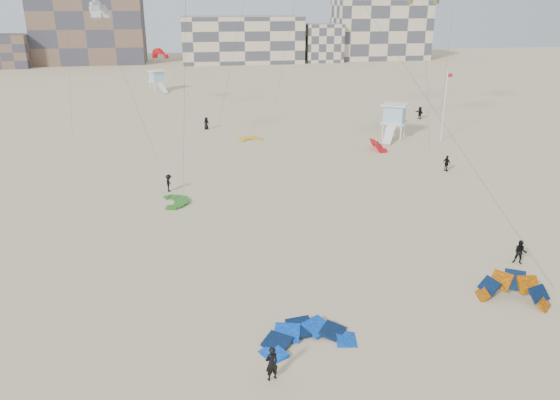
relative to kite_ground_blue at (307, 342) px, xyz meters
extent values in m
plane|color=#CCB088|center=(0.24, 0.39, 0.00)|extent=(320.00, 320.00, 0.00)
imported|color=black|center=(-2.25, -2.60, 0.88)|extent=(0.74, 0.59, 1.75)
imported|color=black|center=(15.79, 6.23, 0.84)|extent=(1.03, 0.98, 1.68)
imported|color=black|center=(-7.45, 24.89, 0.80)|extent=(0.73, 1.11, 1.61)
imported|color=black|center=(20.33, 26.43, 0.83)|extent=(0.73, 1.05, 1.65)
imported|color=black|center=(-3.00, 49.54, 0.82)|extent=(0.94, 0.77, 1.65)
imported|color=black|center=(27.98, 51.09, 0.89)|extent=(0.93, 1.73, 1.79)
cylinder|color=#3F3F3F|center=(-5.43, 21.01, 11.13)|extent=(1.52, 0.35, 20.26)
cylinder|color=#3F3F3F|center=(11.28, 16.51, 11.40)|extent=(6.97, 30.48, 20.83)
cylinder|color=#3F3F3F|center=(-10.93, 33.15, 8.22)|extent=(4.45, 2.70, 14.45)
cylinder|color=#3F3F3F|center=(1.27, 41.23, 14.91)|extent=(5.68, 11.06, 27.83)
cylinder|color=#3F3F3F|center=(21.21, 35.15, 8.83)|extent=(1.41, 8.32, 15.68)
cylinder|color=#3F3F3F|center=(30.34, 48.95, 9.62)|extent=(1.40, 3.11, 17.25)
cylinder|color=#3F3F3F|center=(-18.90, 46.45, 10.24)|extent=(0.73, 4.30, 18.48)
cylinder|color=#3F3F3F|center=(10.52, 59.16, 14.20)|extent=(6.23, 4.80, 26.40)
cylinder|color=#3F3F3F|center=(-6.51, 63.32, 4.64)|extent=(5.33, 7.25, 7.29)
cube|color=white|center=(20.14, 41.05, 1.95)|extent=(4.02, 4.02, 0.15)
cube|color=#9ABFD2|center=(20.14, 41.05, 3.06)|extent=(3.30, 3.30, 2.08)
cube|color=white|center=(20.14, 41.05, 4.18)|extent=(4.16, 4.16, 0.17)
cube|color=white|center=(20.14, 38.25, 0.94)|extent=(2.45, 3.05, 1.72)
cube|color=white|center=(-10.75, 83.52, 1.75)|extent=(3.50, 3.50, 0.13)
cube|color=#9ABFD2|center=(-10.75, 83.52, 2.76)|extent=(2.88, 2.88, 1.88)
cube|color=white|center=(-10.75, 83.52, 3.77)|extent=(3.63, 3.63, 0.15)
cube|color=white|center=(-10.75, 80.99, 0.84)|extent=(1.99, 2.80, 1.55)
cylinder|color=white|center=(25.20, 38.08, 4.28)|extent=(0.11, 0.11, 8.56)
cube|color=#AE1722|center=(25.53, 38.08, 8.02)|extent=(0.64, 0.02, 0.43)
cube|color=brown|center=(-29.76, 134.39, 9.00)|extent=(28.00, 14.00, 18.00)
cube|color=beige|center=(10.24, 130.39, 6.00)|extent=(32.00, 16.00, 12.00)
cube|color=beige|center=(50.24, 132.39, 8.00)|extent=(26.00, 14.00, 16.00)
cube|color=brown|center=(-49.76, 128.39, 4.00)|extent=(12.00, 10.00, 8.00)
cube|color=beige|center=(32.24, 128.39, 5.00)|extent=(10.00, 10.00, 10.00)
camera|label=1|loc=(-5.38, -23.22, 16.65)|focal=35.00mm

